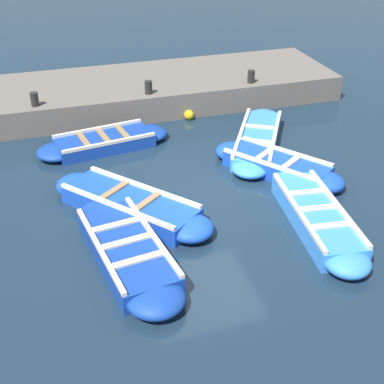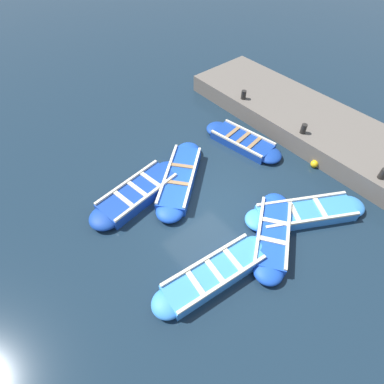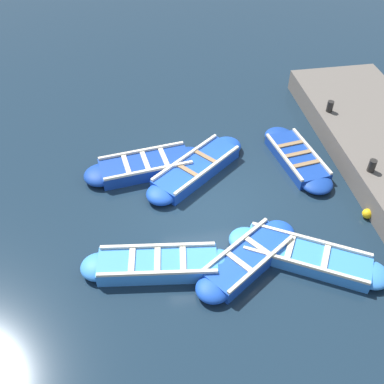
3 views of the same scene
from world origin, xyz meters
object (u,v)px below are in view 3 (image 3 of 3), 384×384
Objects in this scene: boat_outer_right at (146,166)px; boat_tucked at (248,259)px; boat_inner_gap at (306,257)px; boat_bow_out at (158,265)px; boat_outer_left at (297,158)px; buoy_orange_near at (367,214)px; bollard_mid_north at (372,166)px; bollard_mid_south at (330,106)px; boat_drifting at (196,168)px.

boat_tucked is (2.08, -3.79, -0.00)m from boat_outer_right.
boat_outer_right is (-3.47, 3.93, 0.02)m from boat_inner_gap.
boat_outer_left is at bearing 36.22° from boat_bow_out.
boat_outer_left is (1.00, 3.60, -0.01)m from boat_inner_gap.
buoy_orange_near is (1.07, -2.48, -0.02)m from boat_outer_left.
boat_inner_gap reaches higher than boat_outer_left.
bollard_mid_north reaches higher than boat_outer_right.
boat_outer_right reaches higher than boat_tucked.
bollard_mid_south reaches higher than boat_inner_gap.
boat_tucked is at bearing -164.14° from buoy_orange_near.
boat_outer_right is 1.21× the size of boat_tucked.
bollard_mid_south is (5.94, 1.13, 0.70)m from boat_outer_right.
boat_inner_gap reaches higher than buoy_orange_near.
boat_bow_out is 1.20× the size of boat_tucked.
boat_drifting is at bearing -179.55° from boat_outer_left.
boat_drifting is at bearing 100.59° from boat_tucked.
boat_drifting is (-2.04, 3.58, 0.02)m from boat_inner_gap.
boat_outer_left is 4.21m from boat_tucked.
buoy_orange_near is at bearing -66.58° from boat_outer_left.
boat_bow_out is 13.70× the size of buoy_orange_near.
boat_inner_gap is at bearing -151.47° from buoy_orange_near.
boat_outer_right is 6.21m from buoy_orange_near.
boat_bow_out is at bearing -114.11° from boat_drifting.
boat_outer_right is at bearing 166.35° from boat_drifting.
buoy_orange_near is at bearing 8.36° from boat_bow_out.
buoy_orange_near is (3.47, 0.98, -0.05)m from boat_tucked.
boat_drifting is (1.44, -0.35, -0.00)m from boat_outer_right.
boat_drifting is at bearing 162.12° from bollard_mid_north.
boat_outer_left is at bearing -4.15° from boat_outer_right.
bollard_mid_south is at bearing 18.23° from boat_drifting.
bollard_mid_north reaches higher than boat_drifting.
bollard_mid_south is at bearing 90.00° from bollard_mid_north.
bollard_mid_south is (1.46, 1.46, 0.73)m from boat_outer_left.
bollard_mid_north is at bearing 68.67° from buoy_orange_near.
boat_inner_gap is at bearing -139.16° from bollard_mid_north.
boat_outer_left is (4.47, -0.32, -0.03)m from boat_outer_right.
boat_inner_gap is 5.67m from bollard_mid_south.
boat_outer_right is 1.48m from boat_drifting.
bollard_mid_north is (5.96, 1.82, 0.69)m from boat_bow_out.
boat_tucked is 6.29m from bollard_mid_south.
boat_inner_gap is 1.01× the size of boat_outer_right.
bollard_mid_north is 1.31m from buoy_orange_near.
bollard_mid_north is at bearing 27.25° from boat_tucked.
boat_bow_out reaches higher than buoy_orange_near.
boat_outer_left is 2.20m from bollard_mid_north.
boat_outer_right is 4.48m from boat_outer_left.
buoy_orange_near is at bearing -30.85° from boat_drifting.
boat_inner_gap is 1.22× the size of boat_tucked.
bollard_mid_north is at bearing 16.98° from boat_bow_out.
boat_bow_out is (-0.03, -3.62, 0.01)m from boat_outer_right.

